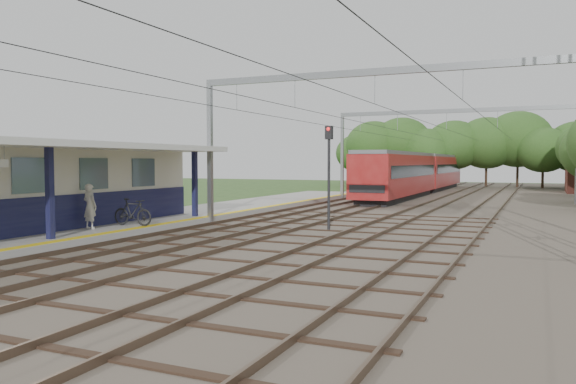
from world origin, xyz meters
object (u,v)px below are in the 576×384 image
Objects in this scene: signal_post at (329,164)px; bicycle at (133,212)px; train at (420,172)px; person at (90,206)px.

bicycle is at bearing -142.89° from signal_post.
train is 29.93m from signal_post.
person is at bearing -100.05° from train.
signal_post is at bearing -139.91° from person.
person is 1.80m from bicycle.
bicycle is at bearing -113.29° from person.
bicycle is 0.42× the size of signal_post.
person is at bearing -137.43° from signal_post.
signal_post is (8.14, 5.61, 1.69)m from person.
signal_post is at bearing -61.78° from bicycle.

